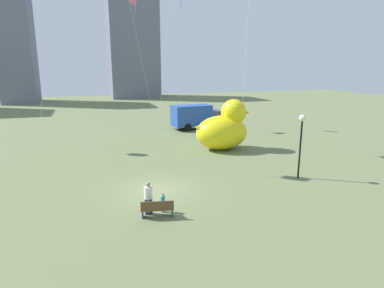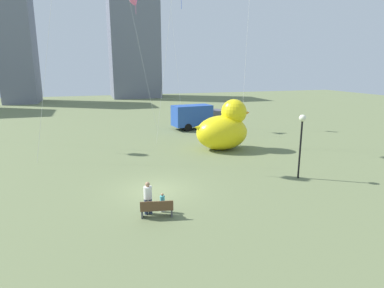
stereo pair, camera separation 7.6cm
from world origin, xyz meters
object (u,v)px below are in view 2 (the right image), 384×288
park_bench (157,208)px  kite_blue (181,2)px  giant_inflatable_duck (224,128)px  box_truck (197,117)px  lamppost (302,130)px  person_child (162,202)px  person_adult (148,196)px

park_bench → kite_blue: bearing=71.3°
giant_inflatable_duck → box_truck: giant_inflatable_duck is taller
giant_inflatable_duck → box_truck: (0.96, 10.27, -0.46)m
kite_blue → lamppost: bearing=-85.2°
person_child → kite_blue: kite_blue is taller
lamppost → box_truck: lamppost is taller
park_bench → kite_blue: 29.97m
person_adult → lamppost: size_ratio=0.40×
person_child → box_truck: (9.17, 21.55, 0.89)m
park_bench → lamppost: 11.09m
park_bench → lamppost: size_ratio=0.39×
giant_inflatable_duck → box_truck: 10.33m
park_bench → box_truck: 24.11m
giant_inflatable_duck → lamppost: giant_inflatable_duck is taller
giant_inflatable_duck → box_truck: bearing=84.7°
person_adult → kite_blue: bearing=70.2°
lamppost → kite_blue: 24.86m
park_bench → kite_blue: size_ratio=0.10×
person_child → box_truck: bearing=66.9°
giant_inflatable_duck → park_bench: bearing=-126.1°
park_bench → kite_blue: kite_blue is taller
person_child → lamppost: lamppost is taller
lamppost → person_adult: bearing=-167.0°
person_adult → kite_blue: kite_blue is taller
box_truck → lamppost: bearing=-87.8°
person_adult → giant_inflatable_duck: giant_inflatable_duck is taller
person_child → park_bench: bearing=-126.5°
person_adult → lamppost: (10.64, 2.46, 2.33)m
park_bench → lamppost: lamppost is taller
person_adult → person_child: (0.74, 0.02, -0.38)m
park_bench → person_child: bearing=53.5°
person_child → lamppost: (9.90, 2.44, 2.71)m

